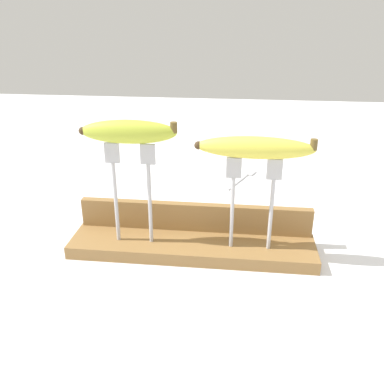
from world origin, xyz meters
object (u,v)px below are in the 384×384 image
(fork_stand_left, at_px, (132,185))
(banana_raised_left, at_px, (128,132))
(fork_stand_right, at_px, (252,196))
(banana_raised_right, at_px, (255,148))
(fork_fallen_near, at_px, (244,177))

(fork_stand_left, relative_size, banana_raised_left, 1.12)
(fork_stand_right, relative_size, banana_raised_right, 0.85)
(fork_stand_right, height_order, fork_fallen_near, fork_stand_right)
(fork_stand_right, bearing_deg, fork_stand_left, 180.00)
(fork_stand_left, height_order, fork_fallen_near, fork_stand_left)
(fork_stand_left, relative_size, fork_stand_right, 1.11)
(banana_raised_left, distance_m, banana_raised_right, 0.21)
(banana_raised_right, xyz_separation_m, fork_fallen_near, (-0.01, 0.41, -0.21))
(fork_stand_left, height_order, fork_stand_right, fork_stand_left)
(fork_fallen_near, bearing_deg, banana_raised_right, -88.82)
(fork_fallen_near, bearing_deg, fork_stand_right, -88.81)
(fork_stand_right, relative_size, banana_raised_left, 1.01)
(banana_raised_left, xyz_separation_m, banana_raised_right, (0.21, 0.00, -0.02))
(fork_stand_left, bearing_deg, banana_raised_left, -177.83)
(banana_raised_right, relative_size, fork_fallen_near, 1.32)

